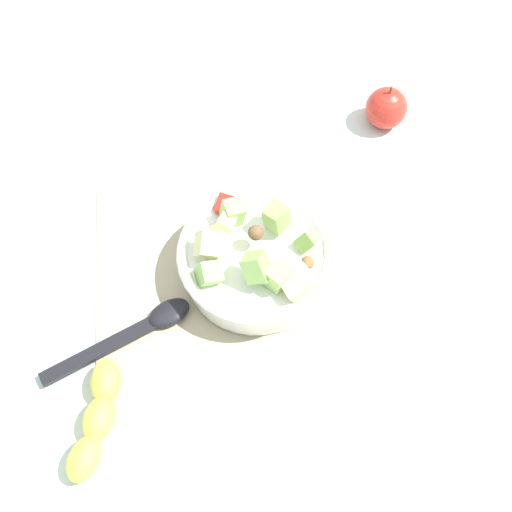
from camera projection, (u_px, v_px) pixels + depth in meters
The scene contains 6 objects.
ground_plane at pixel (271, 279), 0.85m from camera, with size 2.40×2.40×0.00m, color silver.
placemat at pixel (271, 278), 0.85m from camera, with size 0.47×0.35×0.01m, color tan.
salad_bowl at pixel (256, 258), 0.82m from camera, with size 0.21×0.21×0.10m.
serving_spoon at pixel (141, 328), 0.80m from camera, with size 0.20×0.11×0.01m.
whole_apple at pixel (386, 108), 0.96m from camera, with size 0.06×0.06×0.08m.
banana_whole at pixel (96, 419), 0.74m from camera, with size 0.07×0.15×0.04m.
Camera 1 is at (0.07, 0.39, 0.75)m, focal length 43.88 mm.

